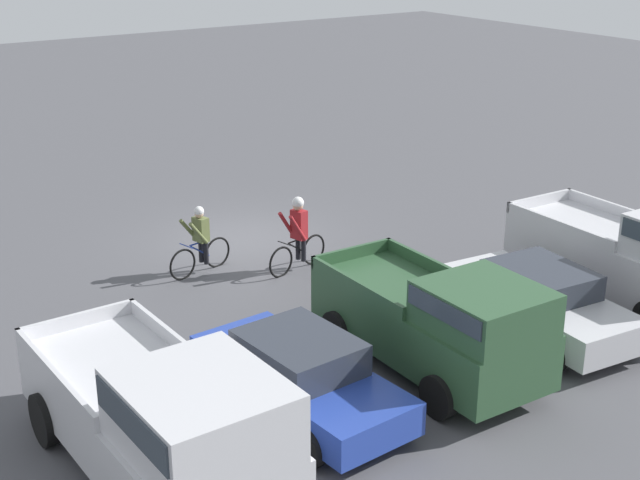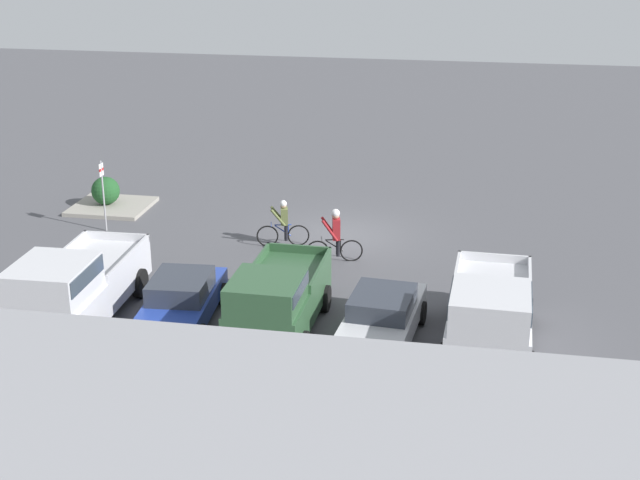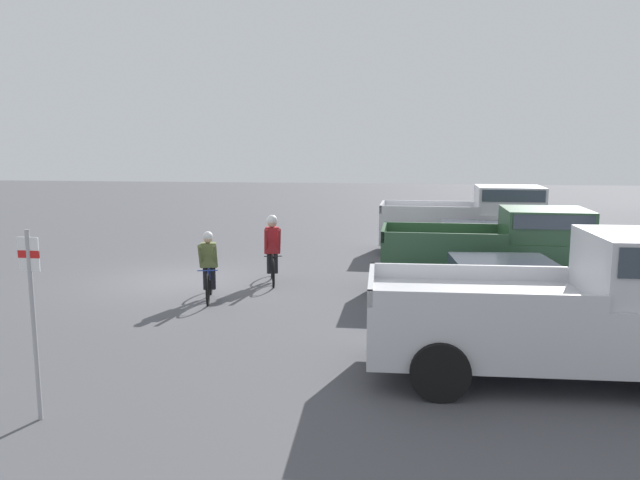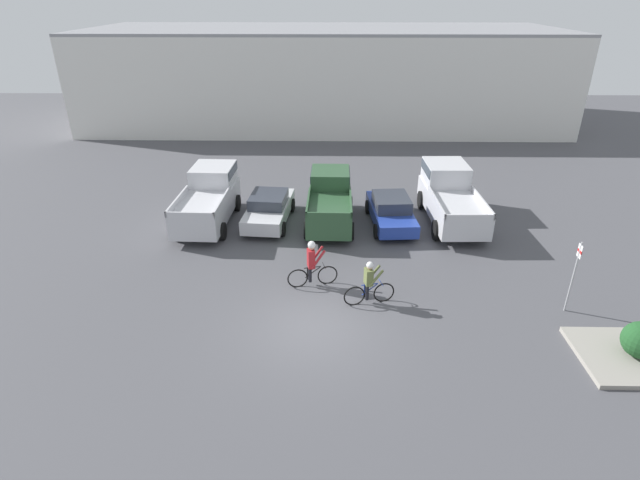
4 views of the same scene
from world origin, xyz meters
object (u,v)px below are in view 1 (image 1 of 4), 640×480
(sedan_0, at_px, (539,300))
(pickup_truck_2, at_px, (165,419))
(cyclist_0, at_px, (200,240))
(cyclist_1, at_px, (298,232))
(sedan_1, at_px, (299,375))
(pickup_truck_1, at_px, (440,320))

(sedan_0, xyz_separation_m, pickup_truck_2, (8.39, 0.66, 0.50))
(sedan_0, distance_m, cyclist_0, 7.84)
(pickup_truck_2, bearing_deg, cyclist_1, -135.20)
(pickup_truck_2, xyz_separation_m, cyclist_0, (-4.23, -7.30, -0.40))
(sedan_1, height_order, cyclist_0, cyclist_0)
(cyclist_1, bearing_deg, pickup_truck_2, 44.80)
(sedan_1, bearing_deg, pickup_truck_1, 173.06)
(cyclist_0, bearing_deg, sedan_1, 77.48)
(pickup_truck_2, bearing_deg, pickup_truck_1, -175.32)
(pickup_truck_2, bearing_deg, cyclist_0, -120.09)
(pickup_truck_1, height_order, cyclist_0, pickup_truck_1)
(pickup_truck_2, height_order, cyclist_1, pickup_truck_2)
(sedan_0, distance_m, sedan_1, 5.60)
(pickup_truck_1, relative_size, cyclist_0, 2.74)
(cyclist_0, height_order, cyclist_1, cyclist_1)
(cyclist_1, bearing_deg, cyclist_0, -29.73)
(cyclist_1, bearing_deg, sedan_0, 111.51)
(sedan_0, bearing_deg, pickup_truck_1, 4.08)
(pickup_truck_1, relative_size, sedan_1, 1.11)
(sedan_1, distance_m, pickup_truck_2, 2.94)
(cyclist_0, distance_m, cyclist_1, 2.29)
(pickup_truck_1, bearing_deg, sedan_1, -6.94)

